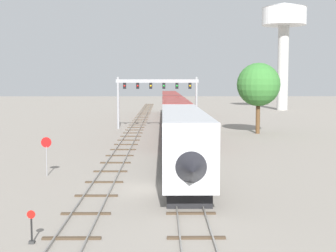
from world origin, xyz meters
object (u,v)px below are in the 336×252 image
water_tower (284,24)px  trackside_tree_left (258,85)px  passenger_train (173,112)px  stop_sign (46,151)px  signal_gantry (157,90)px  switch_stand (32,232)px

water_tower → trackside_tree_left: size_ratio=2.74×
passenger_train → trackside_tree_left: 12.68m
stop_sign → signal_gantry: bearing=77.8°
water_tower → switch_stand: bearing=-109.6°
stop_sign → passenger_train: bearing=73.4°
trackside_tree_left → water_tower: bearing=72.9°
switch_stand → passenger_train: bearing=81.7°
passenger_train → stop_sign: size_ratio=30.73×
trackside_tree_left → switch_stand: bearing=-112.6°
switch_stand → trackside_tree_left: size_ratio=0.16×
water_tower → switch_stand: 106.01m
switch_stand → trackside_tree_left: (18.35, 44.10, 6.00)m
switch_stand → trackside_tree_left: bearing=67.4°
passenger_train → water_tower: bearing=60.7°
passenger_train → water_tower: 59.67m
passenger_train → trackside_tree_left: bearing=-21.2°
passenger_train → water_tower: (27.82, 49.56, 18.17)m
stop_sign → trackside_tree_left: (21.25, 29.11, 4.64)m
water_tower → trackside_tree_left: water_tower is taller
switch_stand → stop_sign: bearing=101.0°
switch_stand → water_tower: bearing=70.4°
signal_gantry → water_tower: 57.88m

